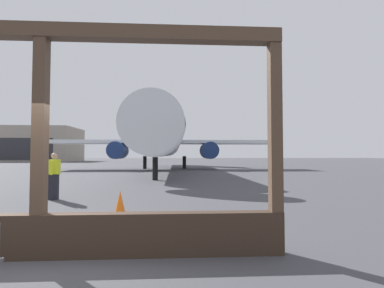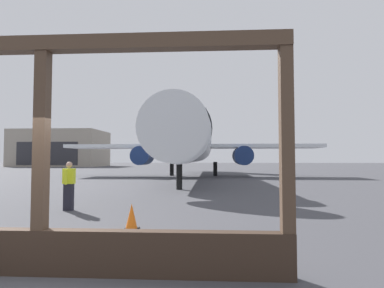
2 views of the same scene
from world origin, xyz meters
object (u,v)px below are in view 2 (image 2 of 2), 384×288
(traffic_cone, at_px, (132,217))
(distant_hangar, at_px, (61,149))
(ground_crew_worker, at_px, (69,185))
(airplane, at_px, (192,143))

(traffic_cone, distance_m, distant_hangar, 78.90)
(ground_crew_worker, height_order, distant_hangar, distant_hangar)
(airplane, xyz_separation_m, traffic_cone, (-0.18, -24.03, -3.16))
(distant_hangar, bearing_deg, ground_crew_worker, -63.92)
(airplane, height_order, traffic_cone, airplane)
(airplane, distance_m, distant_hangar, 58.56)
(ground_crew_worker, relative_size, distant_hangar, 0.08)
(traffic_cone, height_order, distant_hangar, distant_hangar)
(airplane, bearing_deg, ground_crew_worker, -98.57)
(traffic_cone, bearing_deg, distant_hangar, 117.13)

